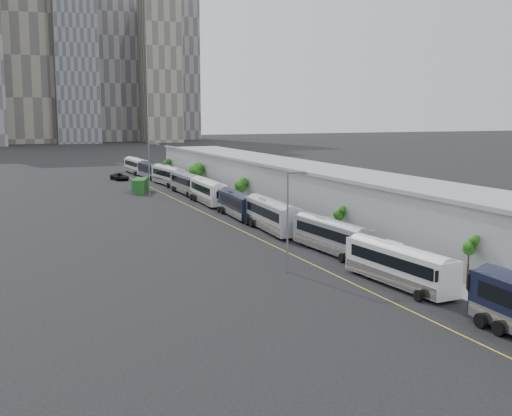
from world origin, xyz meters
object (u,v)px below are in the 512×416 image
bus_2 (399,269)px  bus_10 (136,167)px  street_lamp_far (150,166)px  bus_3 (331,239)px  suv (120,177)px  bus_5 (237,206)px  bus_9 (150,172)px  bus_4 (272,218)px  bus_7 (187,185)px  bus_6 (208,194)px  bus_8 (168,177)px  street_lamp_near (289,215)px  shipping_container (140,186)px

bus_2 → bus_10: bearing=85.4°
street_lamp_far → bus_3: bearing=-81.8°
bus_3 → bus_10: bus_10 is taller
suv → bus_5: bearing=-95.6°
bus_3 → bus_5: 25.99m
bus_9 → suv: bearing=-173.0°
bus_4 → suv: 68.74m
bus_5 → street_lamp_far: street_lamp_far is taller
suv → bus_9: bearing=-1.8°
bus_7 → bus_9: bearing=89.8°
bus_6 → bus_7: size_ratio=1.02×
bus_4 → bus_8: bearing=92.5°
bus_7 → street_lamp_far: street_lamp_far is taller
bus_9 → street_lamp_far: (-7.14, -31.60, 3.89)m
bus_10 → street_lamp_far: street_lamp_far is taller
bus_4 → street_lamp_far: size_ratio=1.46×
bus_5 → bus_6: bearing=92.7°
bus_4 → bus_6: (0.16, 26.29, -0.01)m
bus_6 → bus_3: bearing=-86.4°
bus_4 → bus_9: bearing=93.0°
bus_10 → street_lamp_near: street_lamp_near is taller
bus_10 → shipping_container: size_ratio=1.96×
bus_4 → bus_8: size_ratio=1.00×
bus_5 → street_lamp_near: bearing=-98.4°
bus_2 → shipping_container: size_ratio=1.85×
bus_7 → bus_10: 42.06m
bus_4 → bus_8: 55.01m
shipping_container → bus_5: bearing=-58.9°
bus_9 → suv: 7.23m
bus_2 → bus_5: bearing=85.3°
bus_3 → bus_9: bus_3 is taller
bus_9 → bus_5: bearing=-94.0°
bus_5 → suv: bearing=100.1°
bus_5 → bus_4: bearing=-86.2°
bus_9 → street_lamp_near: bearing=-98.1°
bus_3 → bus_5: bearing=88.4°
street_lamp_near → bus_7: bearing=83.0°
bus_8 → shipping_container: (-7.80, -9.76, -0.38)m
bus_6 → street_lamp_far: (-6.75, 11.83, 3.73)m
bus_3 → street_lamp_near: street_lamp_near is taller
street_lamp_far → street_lamp_near: bearing=-90.2°
bus_8 → bus_2: bearing=-95.1°
bus_4 → street_lamp_near: size_ratio=1.46×
bus_6 → bus_10: size_ratio=1.03×
bus_6 → bus_9: size_ratio=1.11×
bus_9 → bus_3: bearing=-93.2°
bus_10 → shipping_container: 37.32m
street_lamp_near → shipping_container: 64.89m
bus_3 → bus_7: size_ratio=0.93×
bus_5 → bus_6: bus_6 is taller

